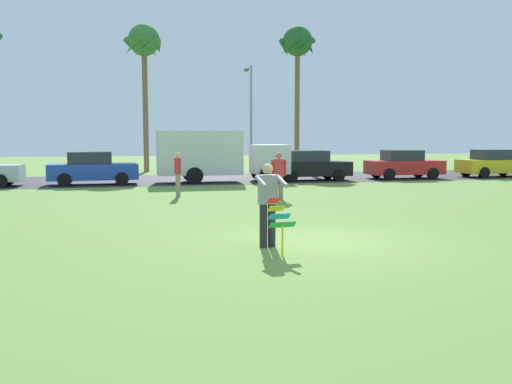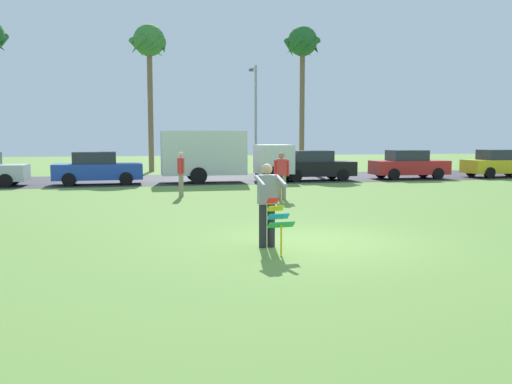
% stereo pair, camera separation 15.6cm
% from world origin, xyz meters
% --- Properties ---
extents(ground_plane, '(120.00, 120.00, 0.00)m').
position_xyz_m(ground_plane, '(0.00, 0.00, 0.00)').
color(ground_plane, olive).
extents(road_strip, '(120.00, 8.00, 0.01)m').
position_xyz_m(road_strip, '(0.00, 18.65, 0.01)').
color(road_strip, '#2D2D33').
rests_on(road_strip, ground).
extents(person_kite_flyer, '(0.56, 0.67, 1.73)m').
position_xyz_m(person_kite_flyer, '(-1.19, -0.38, 0.95)').
color(person_kite_flyer, '#26262B').
rests_on(person_kite_flyer, ground).
extents(kite_held, '(0.52, 0.65, 1.08)m').
position_xyz_m(kite_held, '(-1.15, -1.09, 0.71)').
color(kite_held, red).
rests_on(kite_held, ground).
extents(parked_car_blue, '(4.24, 1.91, 1.60)m').
position_xyz_m(parked_car_blue, '(-5.52, 16.24, 0.77)').
color(parked_car_blue, '#2347B7').
rests_on(parked_car_blue, ground).
extents(parked_truck_white_box, '(6.72, 2.18, 2.62)m').
position_xyz_m(parked_truck_white_box, '(0.50, 16.25, 1.41)').
color(parked_truck_white_box, silver).
rests_on(parked_truck_white_box, ground).
extents(parked_car_black, '(4.20, 1.84, 1.60)m').
position_xyz_m(parked_car_black, '(5.62, 16.25, 0.77)').
color(parked_car_black, black).
rests_on(parked_car_black, ground).
extents(parked_car_red, '(4.25, 1.94, 1.60)m').
position_xyz_m(parked_car_red, '(11.20, 16.25, 0.77)').
color(parked_car_red, red).
rests_on(parked_car_red, ground).
extents(parked_car_yellow, '(4.23, 1.90, 1.60)m').
position_xyz_m(parked_car_yellow, '(17.02, 16.24, 0.77)').
color(parked_car_yellow, yellow).
rests_on(parked_car_yellow, ground).
extents(palm_tree_right_near, '(2.58, 2.71, 9.83)m').
position_xyz_m(palm_tree_right_near, '(-2.57, 26.26, 8.30)').
color(palm_tree_right_near, brown).
rests_on(palm_tree_right_near, ground).
extents(palm_tree_centre_far, '(2.58, 2.71, 10.18)m').
position_xyz_m(palm_tree_centre_far, '(8.12, 26.10, 8.62)').
color(palm_tree_centre_far, brown).
rests_on(palm_tree_centre_far, ground).
extents(streetlight_pole, '(0.24, 1.65, 7.00)m').
position_xyz_m(streetlight_pole, '(4.13, 23.76, 4.00)').
color(streetlight_pole, '#9E9EA3').
rests_on(streetlight_pole, ground).
extents(person_walker_near, '(0.57, 0.27, 1.73)m').
position_xyz_m(person_walker_near, '(1.47, 7.93, 0.93)').
color(person_walker_near, gray).
rests_on(person_walker_near, ground).
extents(person_walker_far, '(0.30, 0.56, 1.73)m').
position_xyz_m(person_walker_far, '(-2.04, 9.79, 0.93)').
color(person_walker_far, gray).
rests_on(person_walker_far, ground).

